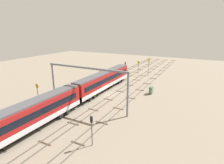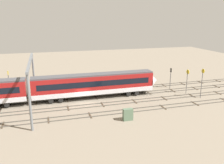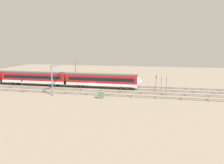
% 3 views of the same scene
% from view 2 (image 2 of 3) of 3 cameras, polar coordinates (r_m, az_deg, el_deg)
% --- Properties ---
extents(ground_plane, '(142.80, 142.80, 0.00)m').
position_cam_2_polar(ground_plane, '(45.55, -6.83, -4.94)').
color(ground_plane, gray).
extents(track_near_foreground, '(126.80, 2.40, 0.16)m').
position_cam_2_polar(track_near_foreground, '(39.65, -5.28, -7.94)').
color(track_near_foreground, '#59544C').
rests_on(track_near_foreground, ground).
extents(track_second_near, '(126.80, 2.40, 0.16)m').
position_cam_2_polar(track_second_near, '(43.55, -6.36, -5.79)').
color(track_second_near, '#59544C').
rests_on(track_second_near, ground).
extents(track_with_train, '(126.80, 2.40, 0.16)m').
position_cam_2_polar(track_with_train, '(47.51, -7.26, -3.99)').
color(track_with_train, '#59544C').
rests_on(track_with_train, ground).
extents(track_second_far, '(126.80, 2.40, 0.16)m').
position_cam_2_polar(track_second_far, '(51.52, -8.01, -2.48)').
color(track_second_far, '#59544C').
rests_on(track_second_far, ground).
extents(overhead_gantry, '(0.40, 18.71, 8.61)m').
position_cam_2_polar(overhead_gantry, '(43.01, -18.94, 2.15)').
color(overhead_gantry, slate).
rests_on(overhead_gantry, ground).
extents(speed_sign_near_foreground, '(0.14, 0.97, 5.19)m').
position_cam_2_polar(speed_sign_near_foreground, '(52.03, 17.65, 0.94)').
color(speed_sign_near_foreground, '#4C4C51').
rests_on(speed_sign_near_foreground, ground).
extents(speed_sign_mid_trackside, '(0.14, 0.87, 5.98)m').
position_cam_2_polar(speed_sign_mid_trackside, '(49.96, 20.86, 0.51)').
color(speed_sign_mid_trackside, '#4C4C51').
rests_on(speed_sign_mid_trackside, ground).
extents(speed_sign_far_trackside, '(0.14, 0.92, 5.27)m').
position_cam_2_polar(speed_sign_far_trackside, '(52.54, -23.61, 0.51)').
color(speed_sign_far_trackside, '#4C4C51').
rests_on(speed_sign_far_trackside, ground).
extents(speed_sign_distant_end, '(0.14, 1.00, 4.68)m').
position_cam_2_polar(speed_sign_distant_end, '(49.54, -2.89, 0.62)').
color(speed_sign_distant_end, '#4C4C51').
rests_on(speed_sign_distant_end, ground).
extents(signal_light_trackside_departure, '(0.31, 0.32, 4.66)m').
position_cam_2_polar(signal_light_trackside_departure, '(55.07, 13.95, 1.59)').
color(signal_light_trackside_departure, '#4C4C51').
rests_on(signal_light_trackside_departure, ground).
extents(relay_cabinet, '(1.57, 0.74, 1.90)m').
position_cam_2_polar(relay_cabinet, '(37.57, 3.84, -7.81)').
color(relay_cabinet, '#597259').
rests_on(relay_cabinet, ground).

